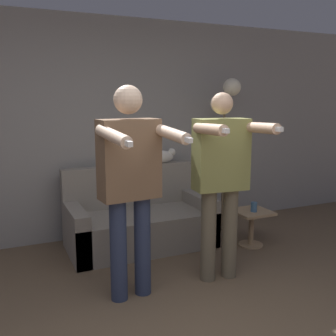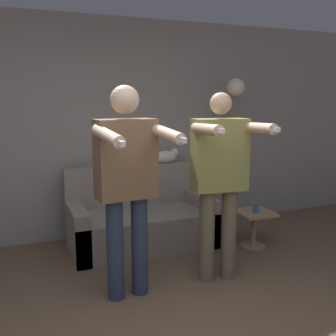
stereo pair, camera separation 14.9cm
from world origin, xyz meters
TOP-DOWN VIEW (x-y plane):
  - wall_back at (0.00, 2.75)m, footprint 10.00×0.05m
  - couch at (0.43, 2.23)m, footprint 1.61×0.81m
  - person_left at (-0.03, 1.12)m, footprint 0.60×0.71m
  - person_right at (0.83, 1.12)m, footprint 0.59×0.71m
  - cat at (0.85, 2.52)m, footprint 0.41×0.13m
  - floor_lamp at (1.63, 2.37)m, footprint 0.40×0.24m
  - side_table at (1.60, 1.70)m, footprint 0.40×0.40m
  - cup at (1.59, 1.66)m, footprint 0.07×0.07m

SIDE VIEW (x-z plane):
  - couch at x=0.43m, z-range -0.17..0.72m
  - side_table at x=1.60m, z-range 0.09..0.50m
  - cup at x=1.59m, z-range 0.41..0.52m
  - cat at x=0.85m, z-range 0.88..1.05m
  - person_right at x=0.83m, z-range 0.14..1.86m
  - person_left at x=-0.03m, z-range 0.15..1.92m
  - wall_back at x=0.00m, z-range 0.00..2.60m
  - floor_lamp at x=1.63m, z-range 0.61..2.52m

